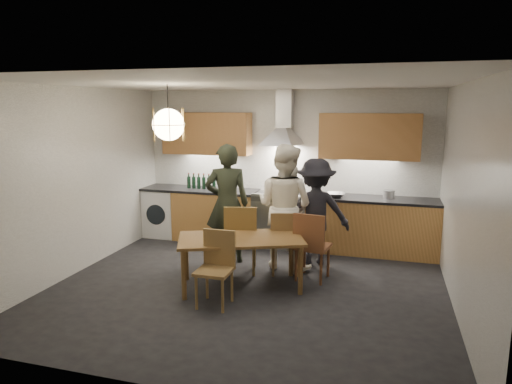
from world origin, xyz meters
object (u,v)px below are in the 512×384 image
(chair_back_left, at_px, (241,235))
(person_mid, at_px, (284,207))
(person_right, at_px, (315,212))
(mixing_bowl, at_px, (336,195))
(stock_pot, at_px, (389,195))
(wine_bottles, at_px, (201,181))
(chair_front, at_px, (217,262))
(person_left, at_px, (227,204))
(dining_table, at_px, (241,243))

(chair_back_left, bearing_deg, person_mid, -153.09)
(person_right, relative_size, mixing_bowl, 5.38)
(person_right, distance_m, stock_pot, 1.31)
(wine_bottles, bearing_deg, chair_front, -63.65)
(chair_front, bearing_deg, wine_bottles, 116.65)
(person_right, bearing_deg, person_mid, 19.98)
(person_left, xyz_separation_m, person_right, (1.28, 0.29, -0.10))
(stock_pot, bearing_deg, chair_back_left, -142.29)
(chair_front, distance_m, person_right, 1.97)
(person_mid, bearing_deg, mixing_bowl, -106.30)
(person_left, xyz_separation_m, person_mid, (0.87, 0.01, 0.01))
(dining_table, xyz_separation_m, wine_bottles, (-1.36, 1.94, 0.44))
(person_mid, relative_size, wine_bottles, 3.36)
(person_mid, bearing_deg, dining_table, 85.71)
(mixing_bowl, height_order, stock_pot, stock_pot)
(person_mid, bearing_deg, stock_pot, -126.07)
(mixing_bowl, height_order, wine_bottles, wine_bottles)
(dining_table, xyz_separation_m, mixing_bowl, (0.99, 1.84, 0.35))
(mixing_bowl, distance_m, stock_pot, 0.83)
(chair_back_left, bearing_deg, chair_front, 76.62)
(chair_front, bearing_deg, chair_back_left, 91.54)
(chair_front, relative_size, stock_pot, 5.08)
(person_mid, height_order, wine_bottles, person_mid)
(person_left, distance_m, mixing_bowl, 1.77)
(chair_front, height_order, mixing_bowl, mixing_bowl)
(stock_pot, bearing_deg, person_right, -142.90)
(chair_back_left, distance_m, wine_bottles, 1.97)
(person_mid, bearing_deg, wine_bottles, -13.09)
(dining_table, distance_m, chair_back_left, 0.48)
(dining_table, bearing_deg, stock_pot, 25.14)
(person_left, relative_size, wine_bottles, 3.33)
(person_right, bearing_deg, mixing_bowl, -122.49)
(chair_back_left, bearing_deg, mixing_bowl, -144.11)
(mixing_bowl, bearing_deg, wine_bottles, 177.60)
(chair_back_left, xyz_separation_m, wine_bottles, (-1.21, 1.48, 0.47))
(chair_front, height_order, person_left, person_left)
(person_mid, distance_m, stock_pot, 1.79)
(chair_back_left, distance_m, person_left, 0.66)
(chair_back_left, relative_size, stock_pot, 5.67)
(dining_table, height_order, stock_pot, stock_pot)
(dining_table, bearing_deg, chair_front, -125.19)
(mixing_bowl, relative_size, wine_bottles, 0.55)
(chair_front, relative_size, person_right, 0.56)
(dining_table, relative_size, person_mid, 0.98)
(chair_front, relative_size, person_mid, 0.49)
(person_left, xyz_separation_m, stock_pot, (2.32, 1.07, 0.06))
(chair_back_left, height_order, mixing_bowl, chair_back_left)
(chair_front, bearing_deg, person_left, 105.03)
(wine_bottles, bearing_deg, mixing_bowl, -2.40)
(dining_table, height_order, mixing_bowl, mixing_bowl)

